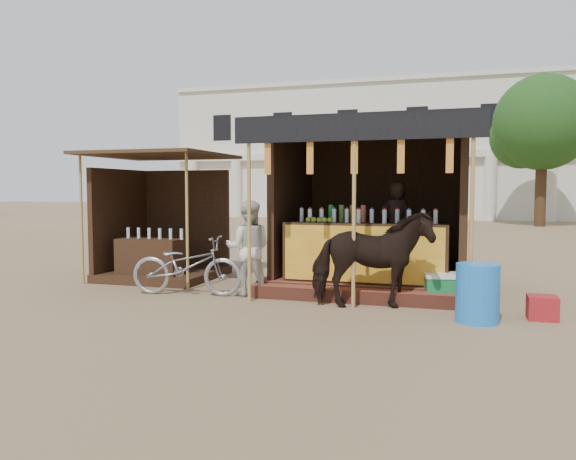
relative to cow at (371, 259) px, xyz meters
The scene contains 11 objects.
ground 2.14m from the cow, 128.32° to the right, with size 120.00×120.00×0.00m, color #846B4C.
main_stall 1.82m from the cow, 97.45° to the left, with size 3.60×3.61×2.78m.
secondary_stall 4.72m from the cow, 159.46° to the left, with size 2.40×2.40×2.38m.
cow is the anchor object (origin of this frame).
motorbike 3.01m from the cow, behind, with size 0.63×1.82×0.96m, color #9A9AA2.
bystander 2.08m from the cow, 168.39° to the left, with size 0.74×0.58×1.53m, color silver.
blue_barrel 1.54m from the cow, 17.11° to the right, with size 0.55×0.55×0.75m, color blue.
red_crate 2.32m from the cow, ahead, with size 0.37×0.36×0.31m, color maroon.
cooler 1.30m from the cow, 32.15° to the left, with size 0.72×0.56×0.46m.
background_building 28.74m from the cow, 96.54° to the left, with size 26.00×7.45×8.18m.
tree 21.42m from the cow, 77.49° to the left, with size 4.50×4.40×7.00m.
Camera 1 is at (2.45, -6.37, 1.70)m, focal length 35.00 mm.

